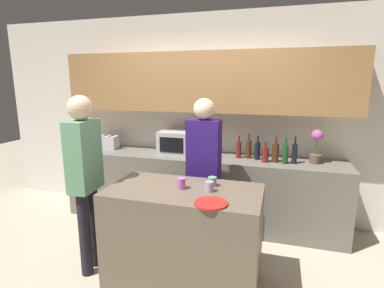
# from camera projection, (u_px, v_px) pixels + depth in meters

# --- Properties ---
(ground_plane) EXTENTS (14.00, 14.00, 0.00)m
(ground_plane) POSITION_uv_depth(u_px,v_px,m) (159.00, 287.00, 2.73)
(ground_plane) COLOR #BCAD93
(back_wall) EXTENTS (6.40, 0.40, 2.70)m
(back_wall) POSITION_uv_depth(u_px,v_px,m) (205.00, 104.00, 3.97)
(back_wall) COLOR silver
(back_wall) RESTS_ON ground_plane
(back_counter) EXTENTS (3.60, 0.62, 0.90)m
(back_counter) POSITION_uv_depth(u_px,v_px,m) (199.00, 189.00, 3.94)
(back_counter) COLOR #6B665B
(back_counter) RESTS_ON ground_plane
(kitchen_island) EXTENTS (1.34, 0.70, 0.92)m
(kitchen_island) POSITION_uv_depth(u_px,v_px,m) (184.00, 237.00, 2.69)
(kitchen_island) COLOR brown
(kitchen_island) RESTS_ON ground_plane
(microwave) EXTENTS (0.52, 0.39, 0.30)m
(microwave) POSITION_uv_depth(u_px,v_px,m) (180.00, 142.00, 3.94)
(microwave) COLOR #B7BABC
(microwave) RESTS_ON back_counter
(toaster) EXTENTS (0.26, 0.16, 0.18)m
(toaster) POSITION_uv_depth(u_px,v_px,m) (108.00, 142.00, 4.25)
(toaster) COLOR silver
(toaster) RESTS_ON back_counter
(potted_plant) EXTENTS (0.14, 0.14, 0.39)m
(potted_plant) POSITION_uv_depth(u_px,v_px,m) (316.00, 146.00, 3.46)
(potted_plant) COLOR brown
(potted_plant) RESTS_ON back_counter
(bottle_0) EXTENTS (0.07, 0.07, 0.28)m
(bottle_0) POSITION_uv_depth(u_px,v_px,m) (239.00, 149.00, 3.72)
(bottle_0) COLOR maroon
(bottle_0) RESTS_ON back_counter
(bottle_1) EXTENTS (0.07, 0.07, 0.31)m
(bottle_1) POSITION_uv_depth(u_px,v_px,m) (249.00, 149.00, 3.71)
(bottle_1) COLOR #472814
(bottle_1) RESTS_ON back_counter
(bottle_2) EXTENTS (0.07, 0.07, 0.29)m
(bottle_2) POSITION_uv_depth(u_px,v_px,m) (257.00, 150.00, 3.64)
(bottle_2) COLOR black
(bottle_2) RESTS_ON back_counter
(bottle_3) EXTENTS (0.08, 0.08, 0.24)m
(bottle_3) POSITION_uv_depth(u_px,v_px,m) (265.00, 154.00, 3.53)
(bottle_3) COLOR maroon
(bottle_3) RESTS_ON back_counter
(bottle_4) EXTENTS (0.08, 0.08, 0.31)m
(bottle_4) POSITION_uv_depth(u_px,v_px,m) (275.00, 152.00, 3.52)
(bottle_4) COLOR #472814
(bottle_4) RESTS_ON back_counter
(bottle_5) EXTENTS (0.07, 0.07, 0.30)m
(bottle_5) POSITION_uv_depth(u_px,v_px,m) (285.00, 154.00, 3.46)
(bottle_5) COLOR #194723
(bottle_5) RESTS_ON back_counter
(bottle_6) EXTENTS (0.06, 0.06, 0.32)m
(bottle_6) POSITION_uv_depth(u_px,v_px,m) (294.00, 153.00, 3.46)
(bottle_6) COLOR black
(bottle_6) RESTS_ON back_counter
(plate_on_island) EXTENTS (0.26, 0.26, 0.01)m
(plate_on_island) POSITION_uv_depth(u_px,v_px,m) (211.00, 203.00, 2.28)
(plate_on_island) COLOR red
(plate_on_island) RESTS_ON kitchen_island
(cup_0) EXTENTS (0.08, 0.08, 0.08)m
(cup_0) POSITION_uv_depth(u_px,v_px,m) (212.00, 181.00, 2.67)
(cup_0) COLOR #719F8F
(cup_0) RESTS_ON kitchen_island
(cup_1) EXTENTS (0.07, 0.07, 0.10)m
(cup_1) POSITION_uv_depth(u_px,v_px,m) (181.00, 183.00, 2.60)
(cup_1) COLOR #BA5BA9
(cup_1) RESTS_ON kitchen_island
(cup_2) EXTENTS (0.07, 0.07, 0.09)m
(cup_2) POSITION_uv_depth(u_px,v_px,m) (209.00, 187.00, 2.53)
(cup_2) COLOR #AB94BA
(cup_2) RESTS_ON kitchen_island
(person_left) EXTENTS (0.23, 0.35, 1.72)m
(person_left) POSITION_uv_depth(u_px,v_px,m) (85.00, 170.00, 2.78)
(person_left) COLOR black
(person_left) RESTS_ON ground_plane
(person_center) EXTENTS (0.35, 0.22, 1.67)m
(person_center) POSITION_uv_depth(u_px,v_px,m) (204.00, 163.00, 3.15)
(person_center) COLOR black
(person_center) RESTS_ON ground_plane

